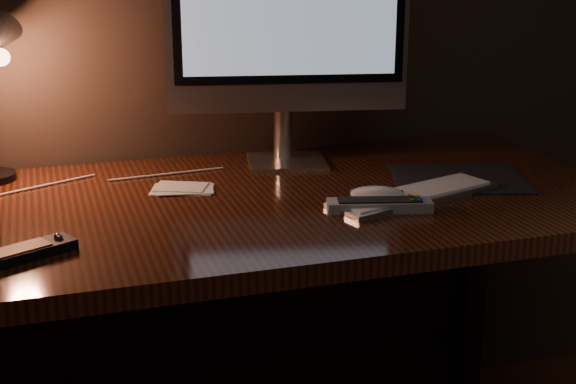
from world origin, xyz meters
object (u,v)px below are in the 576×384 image
object	(u,v)px
monitor	(287,16)
keyboard	(415,195)
mouse	(377,196)
desk	(234,246)
media_remote	(31,250)
tv_remote	(379,205)

from	to	relation	value
monitor	keyboard	distance (m)	0.50
keyboard	mouse	world-z (taller)	mouse
desk	monitor	xyz separation A→B (m)	(0.17, 0.16, 0.47)
mouse	media_remote	distance (m)	0.67
keyboard	media_remote	xyz separation A→B (m)	(-0.75, -0.10, 0.00)
media_remote	tv_remote	world-z (taller)	same
desk	media_remote	world-z (taller)	media_remote
monitor	media_remote	bearing A→B (deg)	-131.94
monitor	media_remote	world-z (taller)	monitor
media_remote	tv_remote	distance (m)	0.65
keyboard	tv_remote	distance (m)	0.11
monitor	media_remote	size ratio (longest dim) A/B	3.74
desk	keyboard	size ratio (longest dim) A/B	4.17
monitor	keyboard	xyz separation A→B (m)	(0.17, -0.33, -0.33)
mouse	media_remote	size ratio (longest dim) A/B	0.70
mouse	keyboard	bearing A→B (deg)	17.68
monitor	media_remote	distance (m)	0.80
desk	mouse	xyz separation A→B (m)	(0.26, -0.17, 0.14)
monitor	desk	bearing A→B (deg)	-125.50
desk	monitor	distance (m)	0.53
keyboard	tv_remote	world-z (taller)	tv_remote
desk	keyboard	xyz separation A→B (m)	(0.34, -0.17, 0.14)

